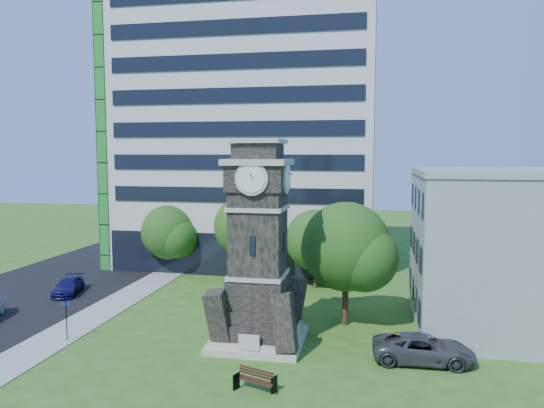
% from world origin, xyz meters
% --- Properties ---
extents(ground, '(160.00, 160.00, 0.00)m').
position_xyz_m(ground, '(0.00, 0.00, 0.00)').
color(ground, '#2C5919').
rests_on(ground, ground).
extents(sidewalk, '(3.00, 70.00, 0.06)m').
position_xyz_m(sidewalk, '(-9.50, 5.00, 0.03)').
color(sidewalk, gray).
rests_on(sidewalk, ground).
extents(clock_tower, '(5.40, 5.40, 12.22)m').
position_xyz_m(clock_tower, '(3.00, 2.00, 5.28)').
color(clock_tower, beige).
rests_on(clock_tower, ground).
extents(office_tall, '(26.20, 15.11, 28.60)m').
position_xyz_m(office_tall, '(-3.20, 25.84, 14.22)').
color(office_tall, silver).
rests_on(office_tall, ground).
extents(office_low, '(15.20, 12.20, 10.40)m').
position_xyz_m(office_low, '(19.97, 8.00, 5.21)').
color(office_low, '#96989B').
rests_on(office_low, ground).
extents(car_street_north, '(2.95, 4.71, 1.27)m').
position_xyz_m(car_street_north, '(-14.62, 9.88, 0.64)').
color(car_street_north, '#13114D').
rests_on(car_street_north, ground).
extents(car_east_lot, '(5.54, 2.64, 1.53)m').
position_xyz_m(car_east_lot, '(12.50, 0.81, 0.76)').
color(car_east_lot, '#414246').
rests_on(car_east_lot, ground).
extents(park_bench, '(1.98, 0.53, 1.02)m').
position_xyz_m(park_bench, '(4.26, -4.29, 0.54)').
color(park_bench, black).
rests_on(park_bench, ground).
extents(street_sign, '(0.59, 0.06, 2.47)m').
position_xyz_m(street_sign, '(-8.54, 0.05, 1.54)').
color(street_sign, black).
rests_on(street_sign, ground).
extents(tree_nw, '(5.70, 5.18, 6.54)m').
position_xyz_m(tree_nw, '(-9.42, 18.68, 3.79)').
color(tree_nw, '#332114').
rests_on(tree_nw, ground).
extents(tree_nc, '(6.03, 5.48, 7.64)m').
position_xyz_m(tree_nc, '(-1.57, 17.08, 4.70)').
color(tree_nc, '#332114').
rests_on(tree_nc, ground).
extents(tree_ne, '(5.68, 5.17, 6.69)m').
position_xyz_m(tree_ne, '(4.94, 15.84, 3.94)').
color(tree_ne, '#332114').
rests_on(tree_ne, ground).
extents(tree_east, '(6.50, 5.91, 8.24)m').
position_xyz_m(tree_east, '(8.00, 6.50, 5.07)').
color(tree_east, '#332114').
rests_on(tree_east, ground).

